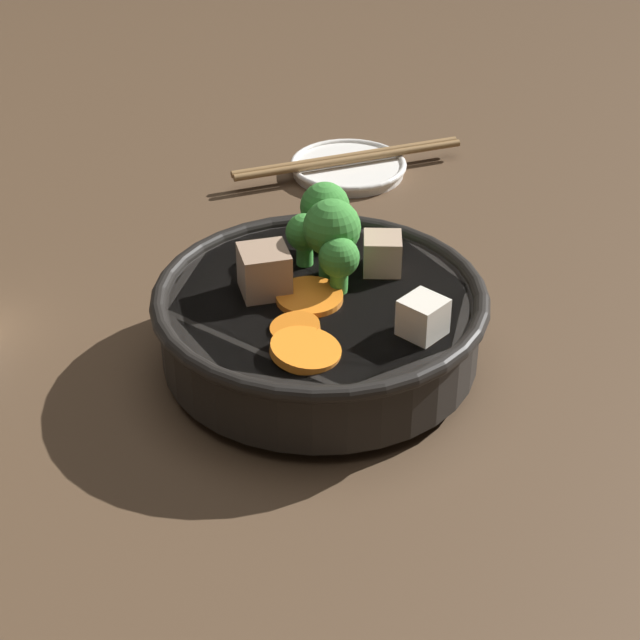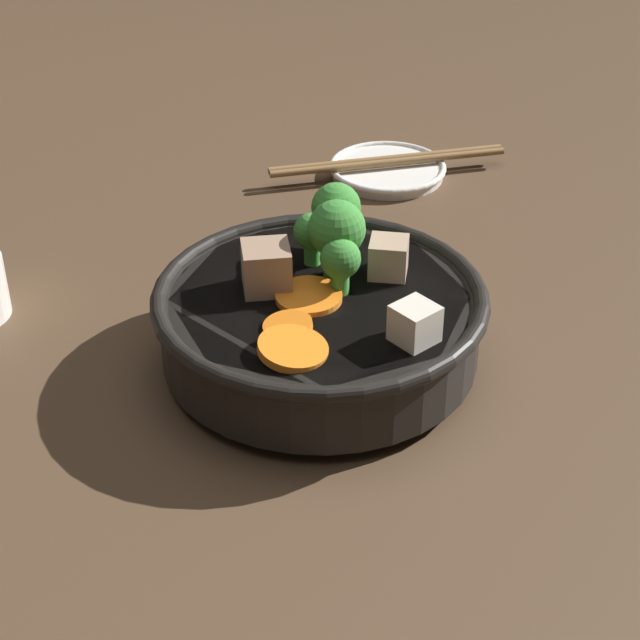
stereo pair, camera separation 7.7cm
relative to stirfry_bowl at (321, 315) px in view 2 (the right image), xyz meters
name	(u,v)px [view 2 (the right image)]	position (x,y,z in m)	size (l,w,h in m)	color
ground_plane	(320,364)	(0.00, 0.00, -0.04)	(3.00, 3.00, 0.00)	#4C3826
stirfry_bowl	(321,315)	(0.00, 0.00, 0.00)	(0.24, 0.24, 0.12)	black
side_saucer	(388,170)	(0.19, 0.26, -0.04)	(0.12, 0.12, 0.01)	white
chopsticks_pair	(388,161)	(0.19, 0.26, -0.03)	(0.24, 0.06, 0.01)	olive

